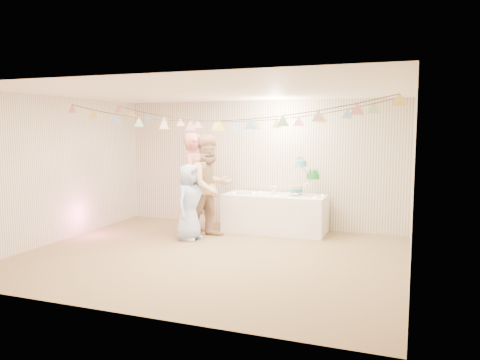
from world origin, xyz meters
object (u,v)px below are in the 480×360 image
(person_adult_a, at_px, (196,183))
(person_adult_b, at_px, (210,186))
(person_child, at_px, (189,202))
(table, at_px, (275,213))
(cake_stand, at_px, (303,177))

(person_adult_a, bearing_deg, person_adult_b, -121.86)
(person_adult_b, relative_size, person_child, 1.38)
(table, relative_size, person_adult_b, 1.03)
(table, height_order, cake_stand, cake_stand)
(cake_stand, relative_size, person_adult_b, 0.36)
(person_child, bearing_deg, table, -41.53)
(person_child, bearing_deg, cake_stand, -50.12)
(person_child, bearing_deg, person_adult_b, -35.48)
(cake_stand, height_order, person_child, cake_stand)
(table, bearing_deg, person_adult_a, -158.42)
(cake_stand, relative_size, person_adult_a, 0.36)
(cake_stand, bearing_deg, table, -174.81)
(cake_stand, xyz_separation_m, person_child, (-1.84, -1.19, -0.40))
(table, distance_m, cake_stand, 0.91)
(table, distance_m, person_child, 1.76)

